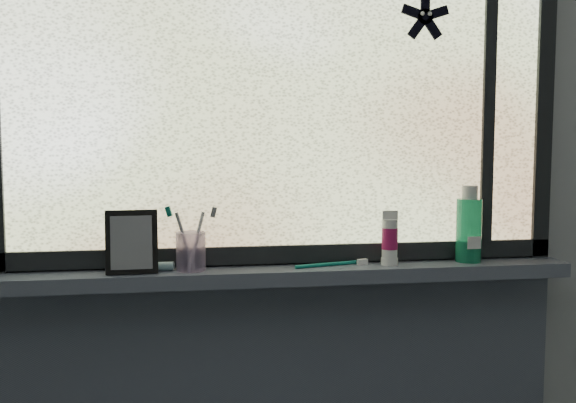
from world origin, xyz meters
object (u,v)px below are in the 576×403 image
Objects in this scene: toothbrush_cup at (191,251)px; mouthwash_bottle at (469,224)px; cream_tube at (390,236)px; vanity_mirror at (132,242)px.

mouthwash_bottle reaches higher than toothbrush_cup.
toothbrush_cup is 0.95× the size of cream_tube.
vanity_mirror is 0.92× the size of mouthwash_bottle.
toothbrush_cup is 0.56m from cream_tube.
mouthwash_bottle is 1.66× the size of cream_tube.
mouthwash_bottle is at bearing -1.43° from vanity_mirror.
cream_tube is (0.71, 0.01, -0.00)m from vanity_mirror.
toothbrush_cup is (0.15, 0.02, -0.03)m from vanity_mirror.
toothbrush_cup is at bearing 179.31° from cream_tube.
mouthwash_bottle is (0.80, 0.01, 0.06)m from toothbrush_cup.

